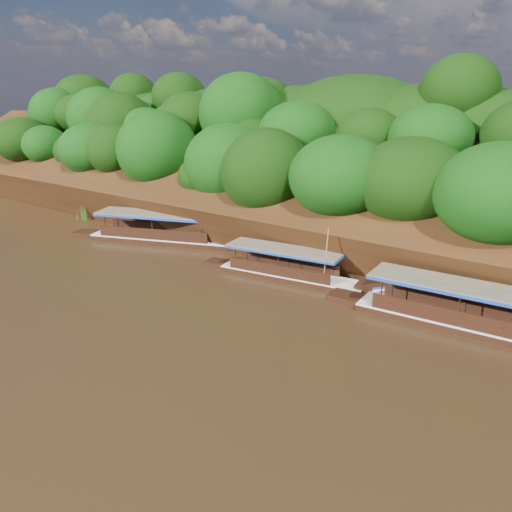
{
  "coord_description": "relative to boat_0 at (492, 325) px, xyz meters",
  "views": [
    {
      "loc": [
        18.36,
        -21.78,
        13.29
      ],
      "look_at": [
        -2.96,
        7.0,
        1.34
      ],
      "focal_mm": 35.0,
      "sensor_mm": 36.0,
      "label": 1
    }
  ],
  "objects": [
    {
      "name": "reeds",
      "position": [
        -17.56,
        2.69,
        0.28
      ],
      "size": [
        48.93,
        2.19,
        2.02
      ],
      "color": "#255C17",
      "rests_on": "ground"
    },
    {
      "name": "boat_2",
      "position": [
        -27.35,
        2.11,
        0.01
      ],
      "size": [
        16.71,
        8.27,
        6.17
      ],
      "rotation": [
        0.0,
        0.0,
        0.37
      ],
      "color": "black",
      "rests_on": "ground"
    },
    {
      "name": "riverbank",
      "position": [
        -13.9,
        15.91,
        1.29
      ],
      "size": [
        120.0,
        30.06,
        19.4
      ],
      "color": "black",
      "rests_on": "ground"
    },
    {
      "name": "boat_1",
      "position": [
        -13.24,
        0.75,
        -0.09
      ],
      "size": [
        13.26,
        3.76,
        4.92
      ],
      "rotation": [
        0.0,
        0.0,
        0.14
      ],
      "color": "black",
      "rests_on": "ground"
    },
    {
      "name": "ground",
      "position": [
        -13.89,
        -6.82,
        -0.6
      ],
      "size": [
        160.0,
        160.0,
        0.0
      ],
      "primitive_type": "plane",
      "color": "black",
      "rests_on": "ground"
    },
    {
      "name": "boat_0",
      "position": [
        0.0,
        0.0,
        0.0
      ],
      "size": [
        16.44,
        3.37,
        7.37
      ],
      "rotation": [
        0.0,
        0.0,
        0.06
      ],
      "color": "black",
      "rests_on": "ground"
    }
  ]
}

